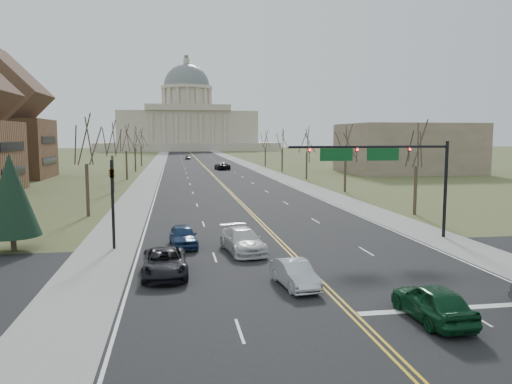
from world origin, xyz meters
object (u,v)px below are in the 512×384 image
object	(u,v)px
car_nb_inner_lead	(432,302)
car_sb_inner_second	(243,240)
car_sb_outer_lead	(165,263)
car_sb_outer_second	(183,236)
car_far_sb	(188,157)
signal_left	(112,194)
car_sb_inner_lead	(295,274)
car_far_nb	(222,166)
signal_mast	(382,161)

from	to	relation	value
car_nb_inner_lead	car_sb_inner_second	xyz separation A→B (m)	(-6.07, 13.25, 0.00)
car_sb_outer_lead	car_sb_outer_second	xyz separation A→B (m)	(1.13, 7.08, 0.02)
car_far_sb	signal_left	bearing A→B (deg)	-92.07
car_far_sb	car_sb_inner_lead	bearing A→B (deg)	-87.60
signal_left	car_sb_inner_lead	size ratio (longest dim) A/B	1.49
car_far_sb	car_sb_inner_second	bearing A→B (deg)	-88.26
car_sb_inner_second	car_sb_outer_second	bearing A→B (deg)	140.41
car_nb_inner_lead	car_sb_inner_lead	xyz separation A→B (m)	(-4.49, 5.37, -0.11)
car_nb_inner_lead	car_far_sb	distance (m)	142.31
car_sb_inner_lead	car_sb_inner_second	xyz separation A→B (m)	(-1.58, 7.88, 0.12)
car_sb_inner_second	car_sb_outer_second	distance (m)	4.47
car_sb_outer_lead	car_far_nb	bearing A→B (deg)	80.94
car_nb_inner_lead	car_sb_outer_lead	bearing A→B (deg)	-39.23
signal_mast	car_sb_outer_lead	distance (m)	17.76
signal_left	car_sb_outer_lead	xyz separation A→B (m)	(3.49, -7.14, -2.98)
car_far_sb	car_sb_outer_second	bearing A→B (deg)	-89.98
car_nb_inner_lead	signal_mast	bearing A→B (deg)	-107.37
signal_left	car_far_sb	world-z (taller)	signal_left
car_nb_inner_lead	car_far_sb	world-z (taller)	car_nb_inner_lead
car_sb_inner_lead	car_sb_inner_second	world-z (taller)	car_sb_inner_second
car_sb_inner_lead	car_far_nb	world-z (taller)	car_far_nb
car_nb_inner_lead	car_sb_inner_second	size ratio (longest dim) A/B	0.85
car_sb_outer_lead	car_sb_outer_second	bearing A→B (deg)	79.45
signal_mast	car_far_nb	world-z (taller)	signal_mast
signal_mast	car_sb_inner_lead	bearing A→B (deg)	-131.01
car_sb_outer_lead	car_sb_inner_lead	bearing A→B (deg)	-27.24
car_sb_outer_second	car_sb_inner_lead	bearing A→B (deg)	-66.26
car_sb_outer_lead	car_sb_inner_second	distance (m)	6.84
car_sb_inner_lead	car_far_nb	bearing A→B (deg)	79.87
car_nb_inner_lead	car_far_sb	xyz separation A→B (m)	(-6.01, 142.19, -0.09)
car_nb_inner_lead	car_sb_outer_second	xyz separation A→B (m)	(-9.87, 15.60, -0.03)
car_sb_outer_second	car_far_nb	xyz separation A→B (m)	(10.14, 77.41, 0.08)
car_sb_inner_second	car_far_nb	xyz separation A→B (m)	(6.34, 79.75, 0.05)
car_sb_outer_lead	signal_mast	bearing A→B (deg)	23.34
car_sb_outer_lead	car_far_nb	size ratio (longest dim) A/B	0.87
car_sb_outer_lead	car_far_sb	bearing A→B (deg)	86.40
signal_left	car_far_nb	bearing A→B (deg)	79.20
car_sb_inner_lead	car_nb_inner_lead	bearing A→B (deg)	-57.14
signal_left	car_sb_outer_lead	bearing A→B (deg)	-63.99
car_sb_inner_second	car_far_nb	size ratio (longest dim) A/B	0.90
car_sb_outer_lead	car_far_sb	distance (m)	133.76
car_nb_inner_lead	car_sb_inner_second	bearing A→B (deg)	-66.88
car_sb_outer_lead	car_far_nb	xyz separation A→B (m)	(11.27, 84.48, 0.10)
car_sb_inner_second	car_far_sb	size ratio (longest dim) A/B	1.34
signal_left	car_sb_outer_lead	size ratio (longest dim) A/B	1.16
car_sb_outer_second	car_sb_inner_second	bearing A→B (deg)	-35.68
car_nb_inner_lead	car_sb_outer_second	bearing A→B (deg)	-59.15
car_sb_inner_lead	car_sb_outer_lead	size ratio (longest dim) A/B	0.78
car_nb_inner_lead	car_sb_outer_lead	xyz separation A→B (m)	(-11.00, 8.52, -0.06)
car_nb_inner_lead	car_sb_inner_lead	size ratio (longest dim) A/B	1.13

